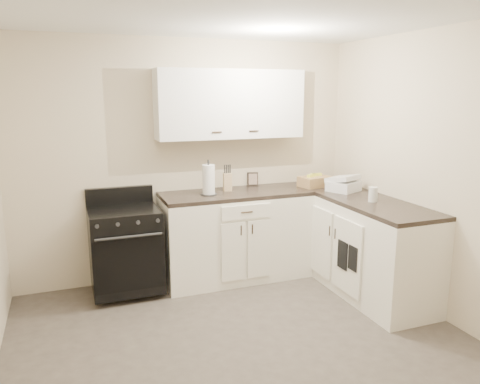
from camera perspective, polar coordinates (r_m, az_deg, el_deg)
name	(u,v)px	position (r m, az deg, el deg)	size (l,w,h in m)	color
floor	(252,355)	(3.77, 1.42, -19.25)	(3.60, 3.60, 0.00)	#473F38
ceiling	(254,7)	(3.27, 1.67, 21.61)	(3.60, 3.60, 0.00)	white
wall_back	(188,161)	(4.98, -6.37, 3.80)	(3.60, 3.60, 0.00)	beige
wall_right	(451,178)	(4.30, 24.30, 1.51)	(3.60, 3.60, 0.00)	beige
wall_front	(446,296)	(1.84, 23.81, -11.57)	(3.60, 3.60, 0.00)	beige
base_cabinets_back	(236,237)	(5.00, -0.55, -5.50)	(1.55, 0.60, 0.90)	white
base_cabinets_right	(356,244)	(4.93, 14.02, -6.12)	(0.60, 1.90, 0.90)	white
countertop_back	(235,194)	(4.88, -0.56, -0.23)	(1.55, 0.60, 0.04)	black
countertop_right	(359,199)	(4.81, 14.30, -0.79)	(0.60, 1.90, 0.04)	black
upper_cabinets	(230,104)	(4.92, -1.20, 10.66)	(1.55, 0.30, 0.70)	white
stove	(126,249)	(4.72, -13.76, -6.80)	(0.66, 0.57, 0.80)	black
knife_block	(227,182)	(4.93, -1.54, 1.23)	(0.09, 0.08, 0.19)	#D1BA80
paper_towel	(209,180)	(4.73, -3.85, 1.49)	(0.13, 0.13, 0.31)	white
picture_frame	(253,179)	(5.21, 1.56, 1.60)	(0.12, 0.02, 0.15)	black
wicker_basket	(315,181)	(5.23, 9.12, 1.27)	(0.33, 0.22, 0.11)	#AB8250
countertop_grill	(343,186)	(5.04, 12.50, 0.71)	(0.29, 0.27, 0.11)	white
glass_jar	(373,194)	(4.61, 15.91, -0.27)	(0.08, 0.08, 0.14)	silver
oven_mitt_near	(353,258)	(4.43, 13.62, -7.86)	(0.02, 0.13, 0.23)	black
oven_mitt_far	(343,255)	(4.57, 12.44, -7.51)	(0.02, 0.16, 0.27)	black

